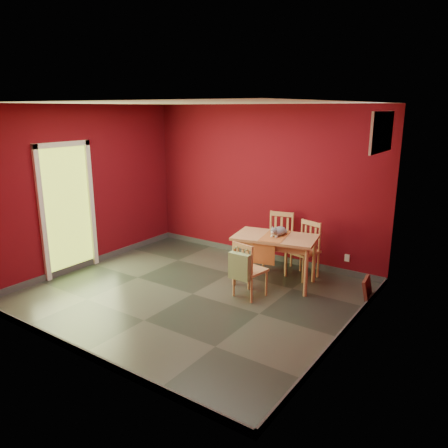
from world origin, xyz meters
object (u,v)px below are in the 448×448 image
Objects in this scene: dining_table at (275,242)px; cat at (279,230)px; chair_far_left at (279,240)px; tote_bag at (240,266)px; chair_near at (249,269)px; picture_frame at (367,291)px; chair_far_right at (304,249)px.

cat is (0.03, 0.06, 0.19)m from dining_table.
chair_far_left reaches higher than tote_bag.
chair_near is 1.68m from picture_frame.
chair_far_right is 1.09× the size of chair_near.
dining_table is 0.73m from chair_far_left.
chair_far_left is 0.54m from chair_far_right.
picture_frame is at bearing -17.73° from chair_far_left.
chair_far_right is 2.02× the size of tote_bag.
chair_far_right is at bearing -13.30° from chair_far_left.
chair_far_left is at bearing 98.83° from chair_near.
cat is 1.02× the size of picture_frame.
tote_bag is at bearing -146.69° from picture_frame.
picture_frame is (1.40, 0.12, -0.49)m from dining_table.
chair_near is 2.25× the size of picture_frame.
cat is at bearing -115.14° from chair_far_right.
dining_table is 3.58× the size of cat.
cat is at bearing 65.02° from dining_table.
cat is (0.30, -0.60, 0.37)m from chair_far_left.
chair_near is at bearing -152.21° from picture_frame.
cat is (0.10, 0.71, 0.43)m from chair_near.
chair_near is at bearing 84.34° from tote_bag.
chair_near is 0.84m from cat.
picture_frame is (1.47, 0.77, -0.24)m from chair_near.
chair_far_left reaches higher than picture_frame.
chair_far_right is at bearing 76.28° from tote_bag.
dining_table is at bearing 83.93° from chair_near.
chair_far_right reaches higher than picture_frame.
dining_table is at bearing -175.05° from picture_frame.
chair_far_right is 2.40× the size of cat.
chair_far_left is (-0.27, 0.66, -0.18)m from dining_table.
tote_bag is at bearing -102.53° from cat.
picture_frame is (1.37, 0.06, -0.68)m from cat.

